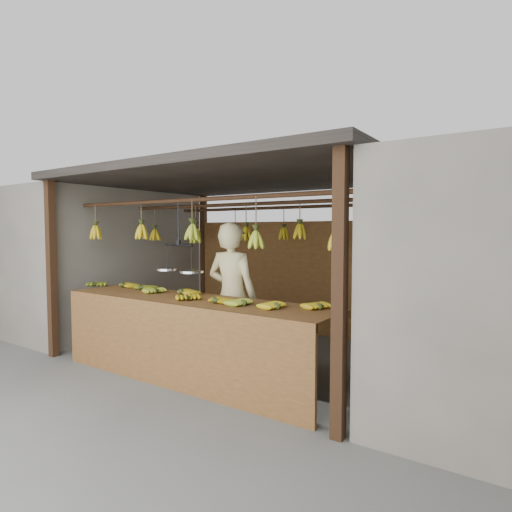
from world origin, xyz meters
The scene contains 8 objects.
ground centered at (0.00, 0.00, 0.00)m, with size 80.00×80.00×0.00m, color #5B5B57.
stall centered at (0.00, 0.33, 1.97)m, with size 4.30×3.30×2.40m.
neighbor_left centered at (-3.60, 0.00, 1.15)m, with size 3.00×3.00×2.30m, color slate.
counter centered at (0.09, -1.22, 0.71)m, with size 3.57×0.77×0.96m.
hanging_bananas centered at (0.01, 0.00, 1.60)m, with size 3.63×2.21×0.36m.
balance_scale centered at (-0.21, -1.00, 1.23)m, with size 0.72×0.33×0.82m.
vendor centered at (0.26, -0.60, 0.88)m, with size 0.64×0.42×1.75m, color beige.
bag_bundles centered at (1.94, 1.35, 0.99)m, with size 0.08×0.26×1.27m.
Camera 1 is at (3.31, -4.61, 1.66)m, focal length 30.00 mm.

